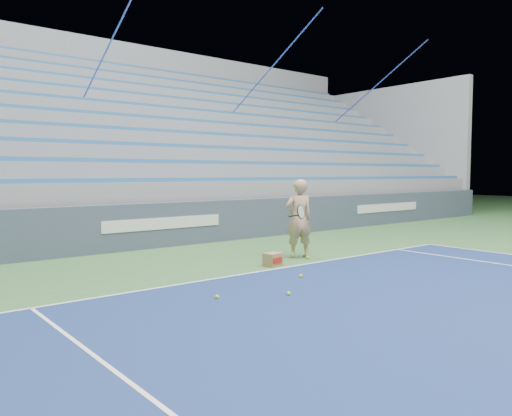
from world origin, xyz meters
The scene contains 8 objects.
sponsor_barrier centered at (0.00, 15.88, 0.55)m, with size 30.00×0.32×1.10m.
bleachers centered at (0.00, 21.60, 2.36)m, with size 31.00×9.15×7.30m.
tennis_player centered at (1.54, 12.59, 0.85)m, with size 0.97×0.91×1.70m.
ball_box centered at (0.47, 12.20, 0.13)m, with size 0.38×0.32×0.26m.
tennis_ball_0 centered at (0.11, 11.03, 0.03)m, with size 0.07×0.07×0.07m, color #BDE32E.
tennis_ball_1 centered at (-1.87, 10.74, 0.03)m, with size 0.07×0.07×0.07m, color #BDE32E.
tennis_ball_2 centered at (-0.92, 10.24, 0.03)m, with size 0.07×0.07×0.07m, color #BDE32E.
tennis_ball_3 centered at (1.58, 12.35, 0.03)m, with size 0.07×0.07×0.07m, color #BDE32E.
Camera 1 is at (-5.91, 4.84, 1.83)m, focal length 35.00 mm.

